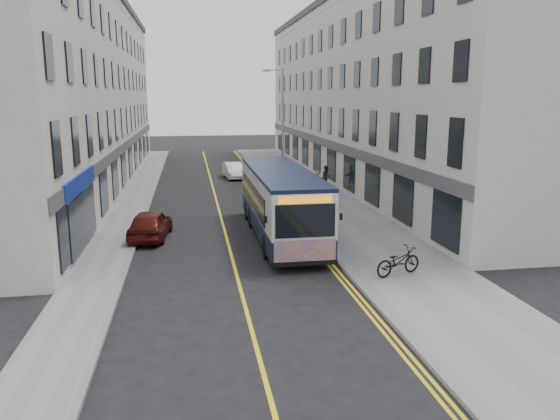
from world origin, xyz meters
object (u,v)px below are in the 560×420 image
object	(u,v)px
pedestrian_far	(327,177)
pedestrian_near	(318,184)
streetlamp	(281,128)
car_white	(233,170)
car_maroon	(150,224)
city_bus	(281,201)
bicycle	(398,261)

from	to	relation	value
pedestrian_far	pedestrian_near	bearing A→B (deg)	-142.24
streetlamp	car_white	size ratio (longest dim) A/B	2.16
pedestrian_far	car_maroon	xyz separation A→B (m)	(-10.98, -11.04, -0.25)
pedestrian_near	streetlamp	bearing A→B (deg)	153.66
streetlamp	pedestrian_far	xyz separation A→B (m)	(3.41, 1.82, -3.46)
streetlamp	pedestrian_near	size ratio (longest dim) A/B	4.94
city_bus	pedestrian_near	distance (m)	9.98
pedestrian_near	car_maroon	size ratio (longest dim) A/B	0.41
city_bus	bicycle	size ratio (longest dim) A/B	5.58
bicycle	car_white	bearing A→B (deg)	-11.68
pedestrian_far	city_bus	bearing A→B (deg)	-141.23
streetlamp	bicycle	size ratio (longest dim) A/B	4.18
car_maroon	pedestrian_near	bearing A→B (deg)	-132.61
car_white	car_maroon	bearing A→B (deg)	-112.22
bicycle	car_maroon	size ratio (longest dim) A/B	0.49
car_white	car_maroon	world-z (taller)	car_maroon
streetlamp	pedestrian_far	distance (m)	5.19
bicycle	car_maroon	xyz separation A→B (m)	(-9.01, 7.08, 0.05)
streetlamp	bicycle	distance (m)	16.79
streetlamp	car_white	distance (m)	9.67
car_white	bicycle	bearing A→B (deg)	-87.22
car_white	streetlamp	bearing A→B (deg)	-80.50
car_maroon	pedestrian_far	bearing A→B (deg)	-128.11
city_bus	car_maroon	bearing A→B (deg)	172.71
bicycle	streetlamp	bearing A→B (deg)	-15.33
city_bus	car_white	xyz separation A→B (m)	(-0.66, 18.55, -1.09)
streetlamp	pedestrian_near	distance (m)	4.18
pedestrian_far	car_white	size ratio (longest dim) A/B	0.43
city_bus	car_maroon	world-z (taller)	city_bus
city_bus	pedestrian_near	size ratio (longest dim) A/B	6.61
car_white	pedestrian_far	bearing A→B (deg)	-55.41
city_bus	car_maroon	xyz separation A→B (m)	(-5.86, 0.75, -1.03)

